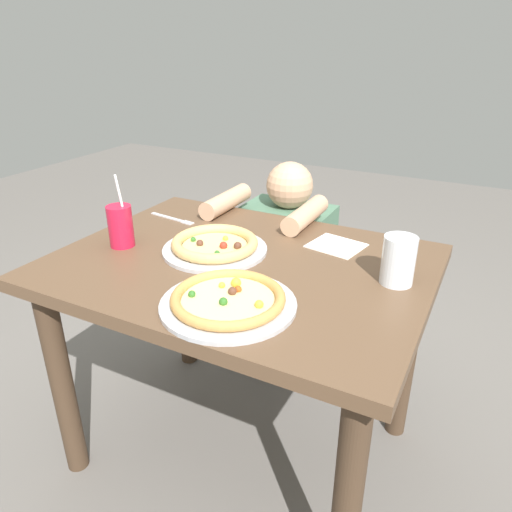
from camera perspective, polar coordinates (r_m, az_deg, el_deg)
ground_plane at (r=1.89m, az=-1.52°, el=-21.62°), size 8.00×8.00×0.00m
dining_table at (r=1.50m, az=-1.79°, el=-4.80°), size 1.10×0.84×0.75m
pizza_near at (r=1.19m, az=-3.33°, el=-5.27°), size 0.34×0.34×0.04m
pizza_far at (r=1.50m, az=-4.91°, el=1.27°), size 0.33×0.33×0.05m
drink_cup_colored at (r=1.58m, az=-15.80°, el=3.47°), size 0.08×0.08×0.24m
water_cup_clear at (r=1.34m, az=16.58°, el=-0.44°), size 0.09×0.09×0.13m
paper_napkin at (r=1.56m, az=9.53°, el=1.23°), size 0.18×0.17×0.00m
fork at (r=1.79m, az=-9.74°, el=4.37°), size 0.20×0.05×0.00m
diner_seated at (r=2.11m, az=3.62°, el=-1.98°), size 0.40×0.52×0.91m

